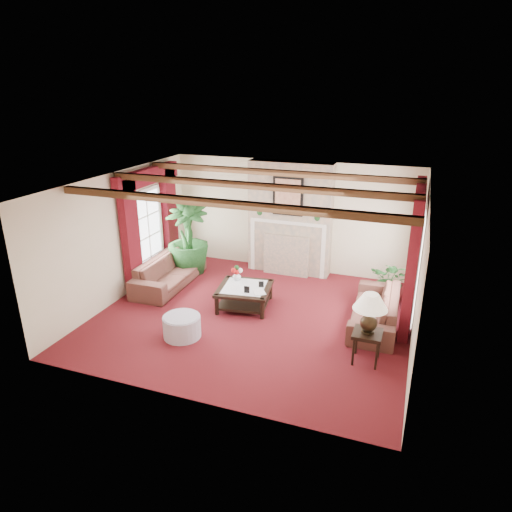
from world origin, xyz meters
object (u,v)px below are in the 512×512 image
at_px(sofa_right, 376,304).
at_px(ottoman, 182,327).
at_px(sofa_left, 169,267).
at_px(side_table, 366,347).
at_px(potted_palm, 189,253).
at_px(coffee_table, 244,297).

xyz_separation_m(sofa_right, ottoman, (-3.26, -1.72, -0.22)).
bearing_deg(sofa_left, side_table, -110.85).
bearing_deg(potted_palm, side_table, -28.39).
height_order(sofa_left, coffee_table, sofa_left).
bearing_deg(ottoman, sofa_left, 125.27).
xyz_separation_m(sofa_left, sofa_right, (4.65, -0.26, -0.02)).
xyz_separation_m(sofa_left, coffee_table, (2.03, -0.44, -0.21)).
relative_size(sofa_left, ottoman, 3.22).
relative_size(potted_palm, coffee_table, 1.86).
bearing_deg(sofa_right, ottoman, -63.61).
height_order(sofa_right, ottoman, sofa_right).
distance_m(sofa_right, side_table, 1.40).
bearing_deg(sofa_left, ottoman, -146.10).
distance_m(coffee_table, ottoman, 1.66).
relative_size(sofa_left, side_table, 4.04).
distance_m(coffee_table, side_table, 2.90).
bearing_deg(potted_palm, ottoman, -64.76).
relative_size(sofa_left, potted_palm, 1.12).
distance_m(sofa_left, potted_palm, 0.84).
distance_m(sofa_right, coffee_table, 2.64).
height_order(sofa_left, ottoman, sofa_left).
bearing_deg(potted_palm, sofa_right, -13.36).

